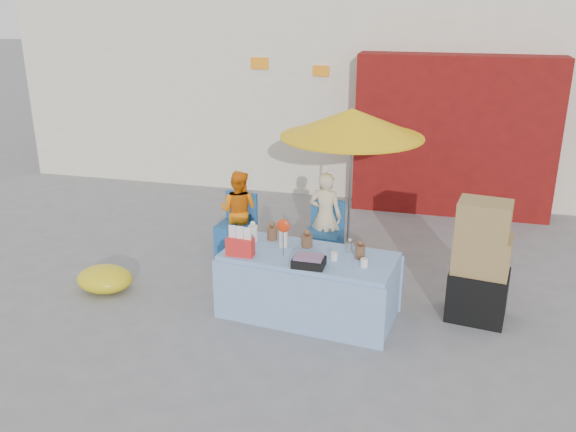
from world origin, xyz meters
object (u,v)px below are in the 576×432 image
(chair_left, at_px, (236,236))
(vendor_beige, at_px, (325,216))
(box_stack, at_px, (480,266))
(market_table, at_px, (308,284))
(umbrella, at_px, (352,124))
(chair_right, at_px, (323,245))
(vendor_orange, at_px, (239,211))

(chair_left, height_order, vendor_beige, vendor_beige)
(chair_left, height_order, box_stack, box_stack)
(market_table, relative_size, chair_left, 2.42)
(umbrella, bearing_deg, chair_left, -169.60)
(vendor_beige, bearing_deg, chair_right, 95.85)
(chair_left, xyz_separation_m, vendor_beige, (1.25, 0.13, 0.37))
(chair_right, xyz_separation_m, vendor_orange, (-1.25, 0.13, 0.34))
(chair_left, bearing_deg, vendor_orange, 95.85)
(market_table, bearing_deg, box_stack, 19.11)
(market_table, xyz_separation_m, box_stack, (1.86, 0.41, 0.26))
(market_table, xyz_separation_m, umbrella, (0.17, 1.76, 1.50))
(vendor_beige, distance_m, box_stack, 2.32)
(market_table, height_order, vendor_orange, market_table)
(chair_left, height_order, vendor_orange, vendor_orange)
(chair_left, height_order, umbrella, umbrella)
(chair_left, distance_m, vendor_beige, 1.31)
(vendor_beige, height_order, box_stack, box_stack)
(chair_right, height_order, vendor_orange, vendor_orange)
(umbrella, distance_m, box_stack, 2.50)
(chair_right, bearing_deg, market_table, -79.83)
(market_table, relative_size, umbrella, 0.98)
(chair_left, distance_m, box_stack, 3.43)
(market_table, height_order, chair_left, market_table)
(chair_left, bearing_deg, umbrella, 15.64)
(vendor_orange, bearing_deg, box_stack, 164.91)
(market_table, distance_m, vendor_beige, 1.63)
(chair_left, bearing_deg, market_table, -41.75)
(vendor_orange, bearing_deg, umbrella, -169.24)
(vendor_beige, relative_size, umbrella, 0.60)
(chair_right, relative_size, umbrella, 0.41)
(market_table, xyz_separation_m, chair_right, (-0.13, 1.48, -0.13))
(vendor_orange, distance_m, umbrella, 2.03)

